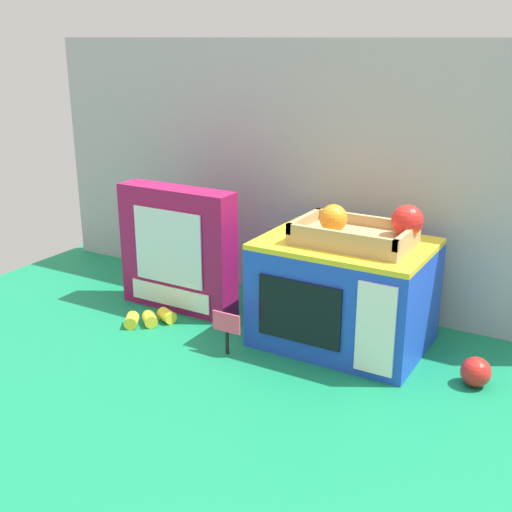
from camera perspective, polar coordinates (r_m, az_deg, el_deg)
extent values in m
plane|color=#147A4C|center=(1.61, 0.20, -6.19)|extent=(1.70, 1.70, 0.00)
cube|color=#A0A3A8|center=(1.70, 4.30, 7.19)|extent=(1.61, 0.03, 0.68)
cube|color=blue|center=(1.50, 7.74, -3.42)|extent=(0.38, 0.27, 0.23)
cube|color=yellow|center=(1.46, 7.95, 1.07)|extent=(0.38, 0.27, 0.01)
cube|color=black|center=(1.40, 3.80, -4.95)|extent=(0.20, 0.01, 0.14)
cube|color=white|center=(1.34, 10.46, -6.38)|extent=(0.08, 0.01, 0.20)
cube|color=tan|center=(1.43, 8.55, 1.51)|extent=(0.25, 0.16, 0.02)
cube|color=tan|center=(1.36, 7.43, 1.68)|extent=(0.25, 0.01, 0.02)
cube|color=tan|center=(1.49, 9.67, 3.10)|extent=(0.25, 0.01, 0.02)
cube|color=tan|center=(1.47, 4.28, 3.10)|extent=(0.01, 0.16, 0.02)
cube|color=tan|center=(1.39, 13.18, 1.69)|extent=(0.01, 0.16, 0.02)
sphere|color=red|center=(1.43, 13.18, 3.05)|extent=(0.07, 0.07, 0.07)
sphere|color=orange|center=(1.43, 6.83, 3.32)|extent=(0.06, 0.06, 0.06)
cube|color=#99144C|center=(1.67, -6.92, 0.59)|extent=(0.32, 0.08, 0.32)
cube|color=silver|center=(1.64, -7.77, 0.76)|extent=(0.20, 0.00, 0.19)
cube|color=white|center=(1.68, -7.58, -3.52)|extent=(0.24, 0.00, 0.05)
cylinder|color=black|center=(1.47, -2.55, -7.61)|extent=(0.01, 0.01, 0.06)
cube|color=#F44C6B|center=(1.44, -2.63, -5.86)|extent=(0.07, 0.00, 0.05)
cylinder|color=yellow|center=(1.63, -10.90, -5.60)|extent=(0.05, 0.06, 0.03)
cylinder|color=yellow|center=(1.63, -9.32, -5.51)|extent=(0.05, 0.05, 0.03)
cylinder|color=yellow|center=(1.64, -7.86, -5.23)|extent=(0.05, 0.05, 0.03)
sphere|color=red|center=(1.41, 18.78, -9.64)|extent=(0.06, 0.06, 0.06)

